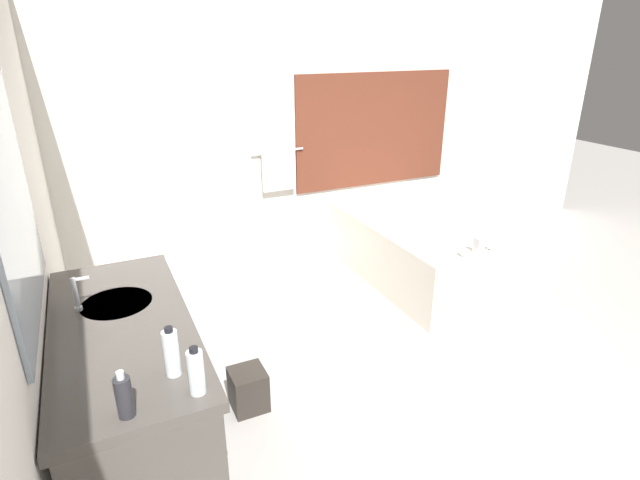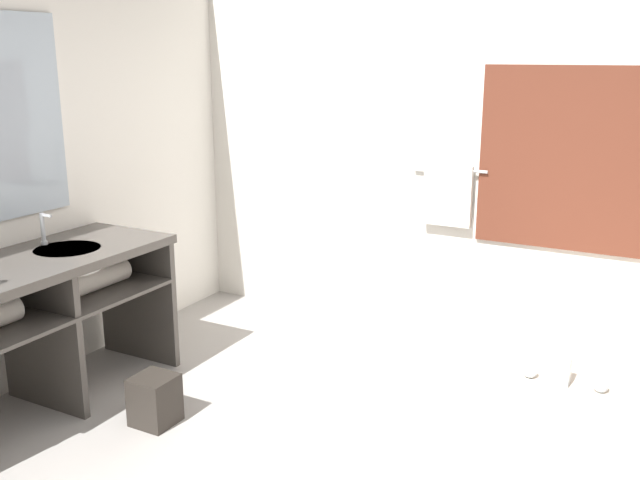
{
  "view_description": "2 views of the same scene",
  "coord_description": "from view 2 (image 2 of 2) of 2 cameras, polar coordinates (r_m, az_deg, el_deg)",
  "views": [
    {
      "loc": [
        -1.88,
        -2.1,
        2.12
      ],
      "look_at": [
        -0.42,
        1.0,
        0.72
      ],
      "focal_mm": 28.0,
      "sensor_mm": 36.0,
      "label": 1
    },
    {
      "loc": [
        1.13,
        -2.23,
        1.88
      ],
      "look_at": [
        -0.65,
        1.06,
        0.89
      ],
      "focal_mm": 40.0,
      "sensor_mm": 36.0,
      "label": 2
    }
  ],
  "objects": [
    {
      "name": "wall_back_with_blinds",
      "position": [
        4.63,
        14.54,
        7.71
      ],
      "size": [
        7.4,
        0.13,
        2.7
      ],
      "color": "white",
      "rests_on": "ground_plane"
    },
    {
      "name": "vanity_counter",
      "position": [
        4.06,
        -21.39,
        -4.45
      ],
      "size": [
        0.64,
        1.52,
        0.84
      ],
      "color": "#4C4742",
      "rests_on": "ground_plane"
    },
    {
      "name": "sink_faucet",
      "position": [
        4.24,
        -21.26,
        0.8
      ],
      "size": [
        0.09,
        0.04,
        0.18
      ],
      "color": "silver",
      "rests_on": "vanity_counter"
    },
    {
      "name": "bathtub",
      "position": [
        3.92,
        20.57,
        -9.81
      ],
      "size": [
        0.93,
        1.69,
        0.68
      ],
      "color": "silver",
      "rests_on": "ground_plane"
    },
    {
      "name": "waste_bin",
      "position": [
        3.89,
        -13.08,
        -12.35
      ],
      "size": [
        0.21,
        0.21,
        0.26
      ],
      "color": "#2D2823",
      "rests_on": "ground_plane"
    }
  ]
}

